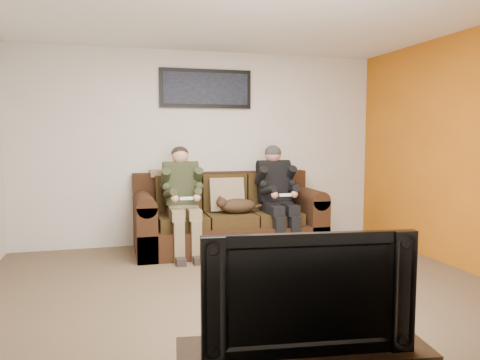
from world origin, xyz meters
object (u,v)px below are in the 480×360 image
object	(u,v)px
sofa	(227,220)
television	(304,288)
person_left	(182,193)
cat	(236,206)
person_right	(277,190)
framed_poster	(206,89)

from	to	relation	value
sofa	television	xyz separation A→B (m)	(-0.52, -3.79, 0.34)
person_left	cat	distance (m)	0.71
person_right	cat	world-z (taller)	person_right
person_left	cat	world-z (taller)	person_left
cat	television	world-z (taller)	television
person_left	framed_poster	bearing A→B (deg)	54.38
sofa	framed_poster	world-z (taller)	framed_poster
person_right	framed_poster	distance (m)	1.67
sofa	framed_poster	bearing A→B (deg)	117.71
person_right	television	world-z (taller)	person_right
sofa	framed_poster	size ratio (longest dim) A/B	1.91
television	person_left	bearing A→B (deg)	98.35
person_right	cat	size ratio (longest dim) A/B	2.04
person_left	television	world-z (taller)	person_left
sofa	cat	world-z (taller)	sofa
person_left	person_right	bearing A→B (deg)	0.02
person_left	person_right	distance (m)	1.23
person_right	framed_poster	world-z (taller)	framed_poster
framed_poster	television	bearing A→B (deg)	-94.43
framed_poster	person_right	bearing A→B (deg)	-35.43
cat	person_left	bearing A→B (deg)	-178.55
sofa	cat	bearing A→B (deg)	-67.82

